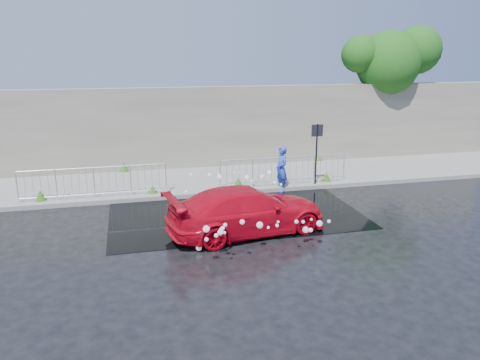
% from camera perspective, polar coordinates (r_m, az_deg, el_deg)
% --- Properties ---
extents(ground, '(90.00, 90.00, 0.00)m').
position_cam_1_polar(ground, '(14.39, -1.75, -5.43)').
color(ground, black).
rests_on(ground, ground).
extents(pavement, '(30.00, 4.00, 0.15)m').
position_cam_1_polar(pavement, '(19.05, -4.87, -0.02)').
color(pavement, slate).
rests_on(pavement, ground).
extents(curb, '(30.00, 0.25, 0.16)m').
position_cam_1_polar(curb, '(17.15, -3.83, -1.72)').
color(curb, slate).
rests_on(curb, ground).
extents(retaining_wall, '(30.00, 0.60, 3.50)m').
position_cam_1_polar(retaining_wall, '(20.80, -5.94, 6.40)').
color(retaining_wall, '#666156').
rests_on(retaining_wall, pavement).
extents(puddle, '(8.00, 5.00, 0.01)m').
position_cam_1_polar(puddle, '(15.40, -0.70, -3.98)').
color(puddle, black).
rests_on(puddle, ground).
extents(sign_post, '(0.45, 0.06, 2.50)m').
position_cam_1_polar(sign_post, '(18.01, 9.33, 4.33)').
color(sign_post, black).
rests_on(sign_post, ground).
extents(tree, '(5.01, 3.03, 6.35)m').
position_cam_1_polar(tree, '(24.07, 18.12, 13.83)').
color(tree, '#332114').
rests_on(tree, ground).
extents(railing_left, '(5.05, 0.05, 1.10)m').
position_cam_1_polar(railing_left, '(17.13, -17.37, -0.14)').
color(railing_left, silver).
rests_on(railing_left, pavement).
extents(railing_right, '(5.05, 0.05, 1.10)m').
position_cam_1_polar(railing_right, '(18.03, 5.37, 1.25)').
color(railing_right, silver).
rests_on(railing_right, pavement).
extents(weeds, '(12.17, 3.93, 0.39)m').
position_cam_1_polar(weeds, '(18.44, -5.87, 0.24)').
color(weeds, '#235015').
rests_on(weeds, pavement).
extents(water_spray, '(3.51, 5.46, 1.13)m').
position_cam_1_polar(water_spray, '(13.97, -0.16, -3.17)').
color(water_spray, white).
rests_on(water_spray, ground).
extents(red_car, '(4.95, 2.71, 1.36)m').
position_cam_1_polar(red_car, '(13.53, 0.89, -3.72)').
color(red_car, red).
rests_on(red_car, ground).
extents(person, '(0.47, 0.67, 1.72)m').
position_cam_1_polar(person, '(17.61, 5.09, 1.34)').
color(person, blue).
rests_on(person, ground).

